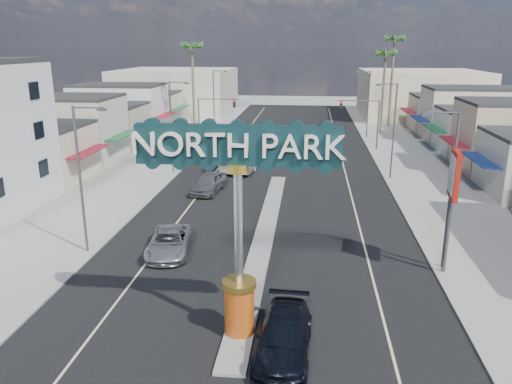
% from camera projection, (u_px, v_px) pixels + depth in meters
% --- Properties ---
extents(ground, '(160.00, 160.00, 0.00)m').
position_uv_depth(ground, '(279.00, 176.00, 48.75)').
color(ground, gray).
rests_on(ground, ground).
extents(road, '(20.00, 120.00, 0.01)m').
position_uv_depth(road, '(279.00, 176.00, 48.75)').
color(road, black).
rests_on(road, ground).
extents(median_island, '(1.30, 30.00, 0.16)m').
position_uv_depth(median_island, '(264.00, 234.00, 33.47)').
color(median_island, gray).
rests_on(median_island, ground).
extents(sidewalk_left, '(8.00, 120.00, 0.12)m').
position_uv_depth(sidewalk_left, '(141.00, 172.00, 50.18)').
color(sidewalk_left, gray).
rests_on(sidewalk_left, ground).
extents(sidewalk_right, '(8.00, 120.00, 0.12)m').
position_uv_depth(sidewalk_right, '(427.00, 179.00, 47.29)').
color(sidewalk_right, gray).
rests_on(sidewalk_right, ground).
extents(storefront_row_left, '(12.00, 42.00, 6.00)m').
position_uv_depth(storefront_row_left, '(96.00, 122.00, 62.77)').
color(storefront_row_left, beige).
rests_on(storefront_row_left, ground).
extents(storefront_row_right, '(12.00, 42.00, 6.00)m').
position_uv_depth(storefront_row_right, '(493.00, 128.00, 57.82)').
color(storefront_row_right, '#B7B29E').
rests_on(storefront_row_right, ground).
extents(backdrop_far_left, '(20.00, 20.00, 8.00)m').
position_uv_depth(backdrop_far_left, '(177.00, 91.00, 92.79)').
color(backdrop_far_left, '#B7B29E').
rests_on(backdrop_far_left, ground).
extents(backdrop_far_right, '(20.00, 20.00, 8.00)m').
position_uv_depth(backdrop_far_right, '(420.00, 94.00, 88.26)').
color(backdrop_far_right, beige).
rests_on(backdrop_far_right, ground).
extents(gateway_sign, '(8.20, 1.50, 9.15)m').
position_uv_depth(gateway_sign, '(238.00, 207.00, 20.36)').
color(gateway_sign, '#B0340D').
rests_on(gateway_sign, median_island).
extents(traffic_signal_left, '(5.09, 0.45, 6.00)m').
position_uv_depth(traffic_signal_left, '(213.00, 112.00, 61.83)').
color(traffic_signal_left, '#47474C').
rests_on(traffic_signal_left, ground).
extents(traffic_signal_right, '(5.09, 0.45, 6.00)m').
position_uv_depth(traffic_signal_right, '(363.00, 114.00, 59.94)').
color(traffic_signal_right, '#47474C').
rests_on(traffic_signal_right, ground).
extents(streetlight_l_near, '(2.03, 0.22, 9.00)m').
position_uv_depth(streetlight_l_near, '(82.00, 173.00, 29.32)').
color(streetlight_l_near, '#47474C').
rests_on(streetlight_l_near, ground).
extents(streetlight_l_mid, '(2.03, 0.22, 9.00)m').
position_uv_depth(streetlight_l_mid, '(173.00, 123.00, 48.39)').
color(streetlight_l_mid, '#47474C').
rests_on(streetlight_l_mid, ground).
extents(streetlight_l_far, '(2.03, 0.22, 9.00)m').
position_uv_depth(streetlight_l_far, '(215.00, 99.00, 69.37)').
color(streetlight_l_far, '#47474C').
rests_on(streetlight_l_far, ground).
extents(streetlight_r_near, '(2.03, 0.22, 9.00)m').
position_uv_depth(streetlight_r_near, '(449.00, 183.00, 27.17)').
color(streetlight_r_near, '#47474C').
rests_on(streetlight_r_near, ground).
extents(streetlight_r_mid, '(2.03, 0.22, 9.00)m').
position_uv_depth(streetlight_r_mid, '(392.00, 126.00, 46.24)').
color(streetlight_r_mid, '#47474C').
rests_on(streetlight_r_mid, ground).
extents(streetlight_r_far, '(2.03, 0.22, 9.00)m').
position_uv_depth(streetlight_r_far, '(367.00, 101.00, 67.22)').
color(streetlight_r_far, '#47474C').
rests_on(streetlight_r_far, ground).
extents(palm_left_far, '(2.60, 2.60, 13.10)m').
position_uv_depth(palm_left_far, '(192.00, 51.00, 65.90)').
color(palm_left_far, brown).
rests_on(palm_left_far, ground).
extents(palm_right_mid, '(2.60, 2.60, 12.10)m').
position_uv_depth(palm_right_mid, '(385.00, 58.00, 69.20)').
color(palm_right_mid, brown).
rests_on(palm_right_mid, ground).
extents(palm_right_far, '(2.60, 2.60, 14.10)m').
position_uv_depth(palm_right_far, '(394.00, 44.00, 74.21)').
color(palm_right_far, brown).
rests_on(palm_right_far, ground).
extents(suv_left, '(3.07, 5.51, 1.46)m').
position_uv_depth(suv_left, '(169.00, 242.00, 30.47)').
color(suv_left, '#A4A4A9').
rests_on(suv_left, ground).
extents(suv_right, '(2.42, 5.52, 1.58)m').
position_uv_depth(suv_right, '(284.00, 336.00, 20.50)').
color(suv_right, black).
rests_on(suv_right, ground).
extents(car_parked_left, '(2.68, 5.25, 1.71)m').
position_uv_depth(car_parked_left, '(209.00, 183.00, 43.12)').
color(car_parked_left, slate).
rests_on(car_parked_left, ground).
extents(car_parked_right, '(2.25, 5.30, 1.70)m').
position_uv_depth(car_parked_right, '(333.00, 154.00, 54.76)').
color(car_parked_right, silver).
rests_on(car_parked_right, ground).
extents(city_bus, '(4.41, 13.05, 3.56)m').
position_uv_depth(city_bus, '(249.00, 147.00, 53.34)').
color(city_bus, silver).
rests_on(city_bus, ground).
extents(bank_pylon_sign, '(0.53, 2.17, 6.90)m').
position_uv_depth(bank_pylon_sign, '(453.00, 181.00, 26.47)').
color(bank_pylon_sign, '#47474C').
rests_on(bank_pylon_sign, sidewalk_right).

